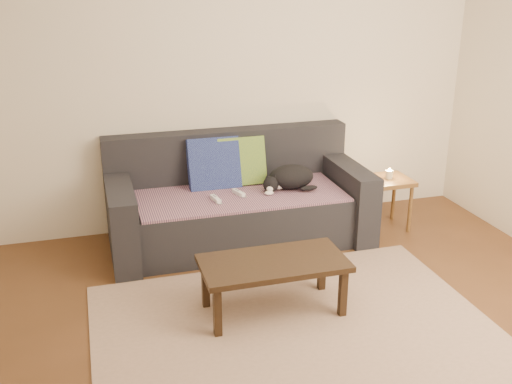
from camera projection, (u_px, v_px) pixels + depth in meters
ground at (303, 343)px, 3.65m from camera, size 4.50×4.50×0.00m
back_wall at (223, 77)px, 5.00m from camera, size 4.50×0.04×2.60m
sofa at (238, 205)px, 4.96m from camera, size 2.10×0.94×0.87m
throw_blanket at (240, 195)px, 4.83m from camera, size 1.66×0.74×0.02m
cushion_navy at (214, 164)px, 4.96m from camera, size 0.43×0.23×0.44m
cushion_green at (241, 161)px, 5.02m from camera, size 0.40×0.21×0.41m
cat at (290, 178)px, 4.92m from camera, size 0.50×0.39×0.20m
wii_remote_a at (216, 199)px, 4.68m from camera, size 0.06×0.15×0.03m
wii_remote_b at (239, 193)px, 4.81m from camera, size 0.08×0.15×0.03m
side_table at (388, 187)px, 5.17m from camera, size 0.36×0.36×0.46m
candle at (389, 174)px, 5.13m from camera, size 0.06×0.06×0.09m
rug at (295, 329)px, 3.78m from camera, size 2.50×1.80×0.01m
coffee_table at (273, 267)px, 3.87m from camera, size 0.95×0.47×0.38m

